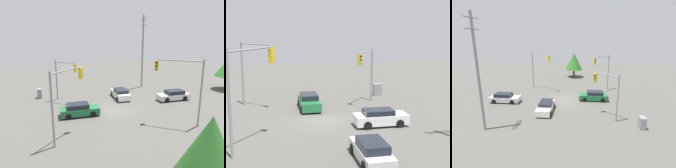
% 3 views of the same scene
% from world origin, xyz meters
% --- Properties ---
extents(ground_plane, '(80.00, 80.00, 0.00)m').
position_xyz_m(ground_plane, '(0.00, 0.00, 0.00)').
color(ground_plane, '#54514C').
extents(sedan_silver, '(1.85, 4.49, 1.40)m').
position_xyz_m(sedan_silver, '(1.58, -9.23, 0.68)').
color(sedan_silver, silver).
rests_on(sedan_silver, ground_plane).
extents(sedan_green, '(1.96, 4.42, 1.46)m').
position_xyz_m(sedan_green, '(-0.57, 4.28, 0.71)').
color(sedan_green, '#1E6638').
rests_on(sedan_green, ground_plane).
extents(sedan_white, '(4.35, 1.90, 1.38)m').
position_xyz_m(sedan_white, '(4.46, -2.33, 0.68)').
color(sedan_white, silver).
rests_on(sedan_white, ground_plane).
extents(traffic_signal_main, '(2.95, 3.92, 6.89)m').
position_xyz_m(traffic_signal_main, '(-5.73, -5.59, 4.74)').
color(traffic_signal_main, gray).
rests_on(traffic_signal_main, ground_plane).
extents(traffic_signal_cross, '(3.24, 3.12, 6.49)m').
position_xyz_m(traffic_signal_cross, '(-5.74, 6.14, 4.46)').
color(traffic_signal_cross, gray).
rests_on(traffic_signal_cross, ground_plane).
extents(traffic_signal_aux, '(2.36, 2.74, 5.60)m').
position_xyz_m(traffic_signal_aux, '(5.53, 5.37, 3.83)').
color(traffic_signal_aux, gray).
rests_on(traffic_signal_aux, ground_plane).
extents(electrical_cabinet, '(0.92, 0.61, 1.33)m').
position_xyz_m(electrical_cabinet, '(7.89, 8.90, 0.66)').
color(electrical_cabinet, gray).
rests_on(electrical_cabinet, ground_plane).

